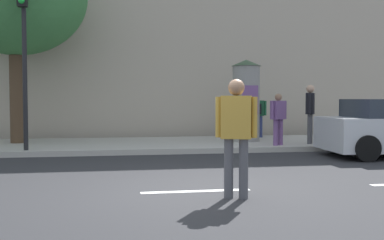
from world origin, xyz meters
The scene contains 10 objects.
ground_plane centered at (0.00, 0.00, 0.00)m, with size 80.00×80.00×0.00m, color #2B2B2D.
sidewalk_curb centered at (0.00, 7.00, 0.07)m, with size 36.00×4.00×0.15m, color #B2ADA3.
lane_markings centered at (0.00, 0.00, 0.00)m, with size 25.80×0.16×0.01m.
building_backdrop centered at (0.00, 12.00, 4.33)m, with size 36.00×5.00×8.66m, color #B7A893.
traffic_light centered at (-3.59, 5.24, 3.14)m, with size 0.24×0.45×4.45m.
poster_column centered at (2.84, 6.90, 1.46)m, with size 0.94×0.94×2.58m.
pedestrian_with_backpack centered at (0.50, -0.63, 1.07)m, with size 0.60×0.38×1.80m.
pedestrian_tallest centered at (3.39, 5.47, 1.03)m, with size 0.55×0.46×1.50m.
pedestrian_in_dark_shirt centered at (4.51, 5.80, 1.20)m, with size 0.44×0.60×1.76m.
pedestrian_in_red_top centered at (3.62, 8.22, 1.04)m, with size 0.63×0.47×1.49m.
Camera 1 is at (-1.31, -7.40, 1.51)m, focal length 43.61 mm.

